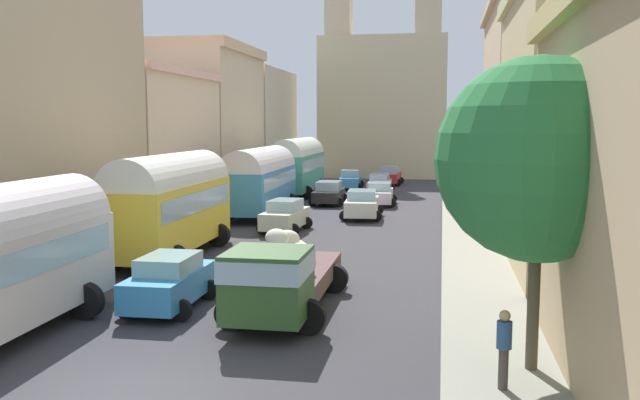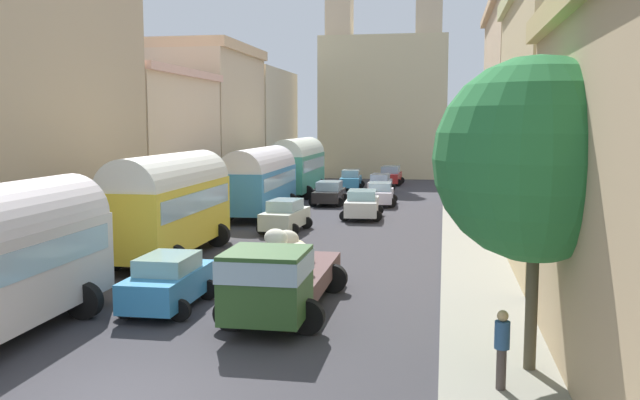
% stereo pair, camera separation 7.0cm
% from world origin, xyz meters
% --- Properties ---
extents(ground_plane, '(154.00, 154.00, 0.00)m').
position_xyz_m(ground_plane, '(0.00, 27.00, 0.00)').
color(ground_plane, '#37353A').
extents(sidewalk_left, '(2.50, 70.00, 0.14)m').
position_xyz_m(sidewalk_left, '(-7.25, 27.00, 0.07)').
color(sidewalk_left, gray).
rests_on(sidewalk_left, ground).
extents(sidewalk_right, '(2.50, 70.00, 0.14)m').
position_xyz_m(sidewalk_right, '(7.25, 27.00, 0.07)').
color(sidewalk_right, gray).
rests_on(sidewalk_right, ground).
extents(building_left_1, '(5.04, 13.99, 11.84)m').
position_xyz_m(building_left_1, '(-11.02, 12.80, 5.92)').
color(building_left_1, tan).
rests_on(building_left_1, ground).
extents(building_left_2, '(5.48, 11.08, 8.45)m').
position_xyz_m(building_left_2, '(-10.99, 25.54, 4.25)').
color(building_left_2, beige).
rests_on(building_left_2, ground).
extents(building_left_3, '(6.35, 10.99, 11.09)m').
position_xyz_m(building_left_3, '(-11.39, 36.81, 5.58)').
color(building_left_3, beige).
rests_on(building_left_3, ground).
extents(building_left_4, '(4.04, 12.21, 10.19)m').
position_xyz_m(building_left_4, '(-10.52, 48.86, 5.09)').
color(building_left_4, beige).
rests_on(building_left_4, ground).
extents(building_right_1, '(4.98, 11.82, 10.60)m').
position_xyz_m(building_right_1, '(10.76, 14.88, 5.33)').
color(building_right_1, tan).
rests_on(building_right_1, ground).
extents(building_right_2, '(6.51, 13.96, 12.00)m').
position_xyz_m(building_right_2, '(11.46, 28.17, 6.02)').
color(building_right_2, '#CEAD88').
rests_on(building_right_2, ground).
extents(distant_church, '(12.44, 7.20, 22.29)m').
position_xyz_m(distant_church, '(0.00, 56.84, 7.76)').
color(distant_church, beige).
rests_on(distant_church, ground).
extents(parked_bus_1, '(3.40, 8.46, 4.16)m').
position_xyz_m(parked_bus_1, '(-4.69, 13.45, 2.30)').
color(parked_bus_1, yellow).
rests_on(parked_bus_1, ground).
extents(parked_bus_2, '(3.54, 9.47, 3.95)m').
position_xyz_m(parked_bus_2, '(-4.52, 26.32, 2.16)').
color(parked_bus_2, teal).
rests_on(parked_bus_2, ground).
extents(parked_bus_3, '(3.40, 9.52, 4.26)m').
position_xyz_m(parked_bus_3, '(-4.69, 37.69, 2.36)').
color(parked_bus_3, '#3B9071').
rests_on(parked_bus_3, ground).
extents(cargo_truck_0, '(2.95, 7.31, 2.30)m').
position_xyz_m(cargo_truck_0, '(1.63, 6.08, 1.18)').
color(cargo_truck_0, '#2D5124').
rests_on(cargo_truck_0, ground).
extents(car_0, '(2.52, 4.34, 1.60)m').
position_xyz_m(car_0, '(1.51, 26.07, 0.81)').
color(car_0, silver).
rests_on(car_0, ground).
extents(car_1, '(2.31, 4.24, 1.50)m').
position_xyz_m(car_1, '(1.95, 32.41, 0.76)').
color(car_1, silver).
rests_on(car_1, ground).
extents(car_2, '(2.14, 4.33, 1.50)m').
position_xyz_m(car_2, '(1.21, 40.18, 0.75)').
color(car_2, silver).
rests_on(car_2, ground).
extents(car_3, '(2.32, 4.22, 1.65)m').
position_xyz_m(car_3, '(1.44, 47.50, 0.82)').
color(car_3, '#B52727').
rests_on(car_3, ground).
extents(car_4, '(2.21, 3.77, 1.58)m').
position_xyz_m(car_4, '(-1.75, 6.29, 0.80)').
color(car_4, '#368BC7').
rests_on(car_4, ground).
extents(car_5, '(2.31, 3.90, 1.60)m').
position_xyz_m(car_5, '(-1.67, 20.59, 0.80)').
color(car_5, silver).
rests_on(car_5, ground).
extents(car_6, '(2.35, 4.11, 1.54)m').
position_xyz_m(car_6, '(-1.42, 32.23, 0.77)').
color(car_6, '#292422').
rests_on(car_6, ground).
extents(car_7, '(2.31, 4.34, 1.59)m').
position_xyz_m(car_7, '(-1.44, 42.95, 0.79)').
color(car_7, '#4198C9').
rests_on(car_7, ground).
extents(pedestrian_0, '(0.52, 0.52, 1.85)m').
position_xyz_m(pedestrian_0, '(6.77, 27.10, 1.06)').
color(pedestrian_0, slate).
rests_on(pedestrian_0, ground).
extents(pedestrian_1, '(0.41, 0.41, 1.73)m').
position_xyz_m(pedestrian_1, '(7.21, 1.48, 1.01)').
color(pedestrian_1, '#4C423E').
rests_on(pedestrian_1, ground).
extents(roadside_tree_0, '(4.27, 4.27, 6.74)m').
position_xyz_m(roadside_tree_0, '(7.90, 2.75, 4.60)').
color(roadside_tree_0, brown).
rests_on(roadside_tree_0, ground).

